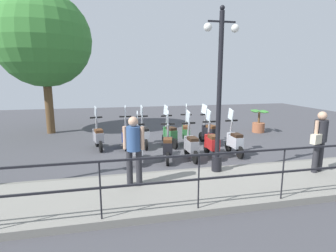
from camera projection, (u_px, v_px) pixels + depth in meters
ground_plane at (183, 152)px, 9.22m from camera, size 28.00×28.00×0.00m
promenade_walkway at (219, 185)px, 6.18m from camera, size 2.20×20.00×0.15m
fence_railing at (243, 166)px, 5.02m from camera, size 0.04×16.03×1.07m
lamp_post_near at (219, 102)px, 6.60m from camera, size 0.26×0.90×4.11m
pedestrian_with_bag at (320, 137)px, 6.69m from camera, size 0.44×0.62×1.59m
pedestrian_distant at (134, 146)px, 5.86m from camera, size 0.41×0.47×1.59m
tree_large at (43, 40)px, 11.45m from camera, size 4.11×4.11×6.24m
potted_palm at (259, 123)px, 12.32m from camera, size 1.06×0.66×1.05m
scooter_near_0 at (234, 141)px, 8.74m from camera, size 1.23×0.44×1.54m
scooter_near_1 at (212, 143)px, 8.51m from camera, size 1.23×0.44×1.54m
scooter_near_2 at (191, 145)px, 8.25m from camera, size 1.23×0.44×1.54m
scooter_near_3 at (168, 146)px, 8.10m from camera, size 1.22×0.51×1.54m
scooter_near_4 at (138, 147)px, 8.02m from camera, size 1.23×0.44×1.54m
scooter_far_0 at (209, 132)px, 10.19m from camera, size 1.20×0.54×1.54m
scooter_far_1 at (186, 132)px, 10.10m from camera, size 1.21×0.53×1.54m
scooter_far_2 at (170, 134)px, 9.82m from camera, size 1.22×0.50×1.54m
scooter_far_3 at (144, 135)px, 9.68m from camera, size 1.23×0.44×1.54m
scooter_far_4 at (126, 135)px, 9.60m from camera, size 1.23×0.44×1.54m
scooter_far_5 at (98, 136)px, 9.42m from camera, size 1.22×0.49×1.54m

